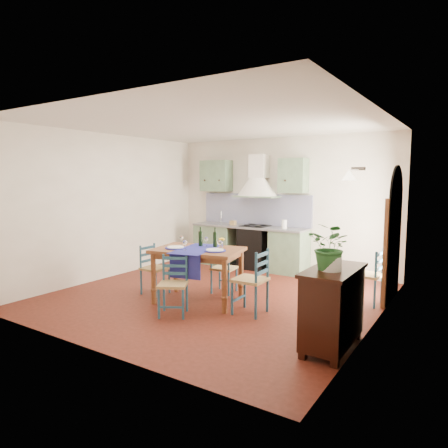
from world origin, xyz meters
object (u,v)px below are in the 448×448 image
Objects in this scene: sideboard at (332,305)px; potted_plant at (331,247)px; chair_near at (173,284)px; dining_table at (198,255)px.

potted_plant is (0.00, -0.12, 0.69)m from sideboard.
sideboard is 0.70m from potted_plant.
sideboard is (2.26, 0.10, 0.07)m from chair_near.
sideboard reaches higher than chair_near.
chair_near is at bearing -177.47° from sideboard.
dining_table is 2.41m from sideboard.
potted_plant is at bearing -16.57° from dining_table.
potted_plant is at bearing -0.46° from chair_near.
dining_table is 2.82× the size of potted_plant.
potted_plant is at bearing -88.93° from sideboard.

